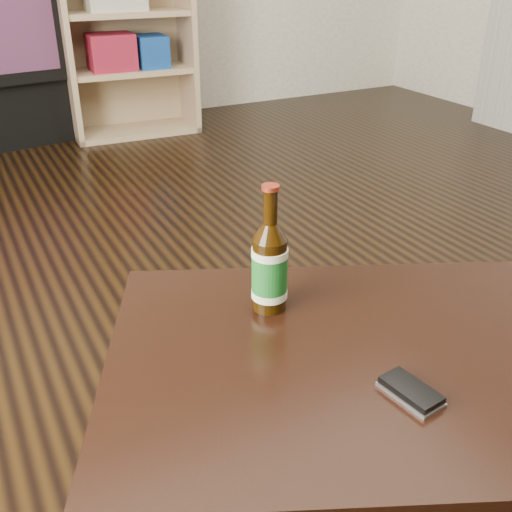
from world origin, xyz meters
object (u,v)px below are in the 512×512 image
bookshelf (122,7)px  coffee_table (418,376)px  phone (411,392)px  beer_bottle (270,267)px

bookshelf → coffee_table: bookshelf is taller
coffee_table → phone: 0.15m
bookshelf → coffee_table: (-0.40, -3.13, -0.38)m
bookshelf → phone: size_ratio=13.14×
coffee_table → bookshelf: bearing=82.6°
beer_bottle → phone: (0.07, -0.34, -0.08)m
bookshelf → coffee_table: 3.18m
bookshelf → beer_bottle: bearing=-98.4°
bookshelf → coffee_table: size_ratio=1.11×
coffee_table → phone: phone is taller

